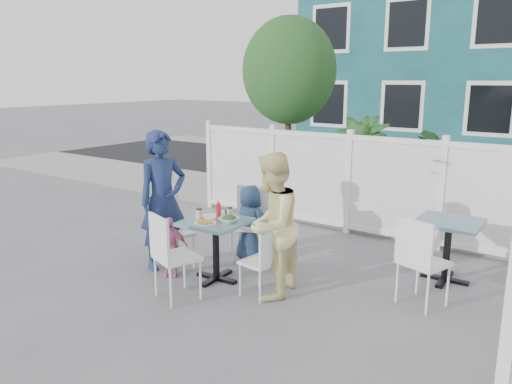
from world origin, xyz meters
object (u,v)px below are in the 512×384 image
Objects in this scene: woman at (271,226)px; chair_right at (264,257)px; chair_left at (169,226)px; chair_back at (251,217)px; toddler at (170,247)px; man at (163,200)px; chair_near at (170,251)px; utility_cabinet at (251,165)px; spare_table at (448,234)px; main_table at (216,234)px; boy at (250,224)px.

chair_right is at bearing -24.85° from woman.
chair_left reaches higher than chair_right.
chair_back reaches higher than toddler.
man is (-1.63, 0.04, 0.42)m from chair_right.
chair_near is 1.17m from woman.
chair_back is at bearing -22.71° from man.
chair_right is at bearing -56.94° from utility_cabinet.
chair_right is at bearing -132.72° from spare_table.
chair_near is 0.55× the size of man.
chair_left is at bearing -178.76° from main_table.
man is (-0.07, -0.03, 0.34)m from chair_left.
boy is at bearing -58.66° from utility_cabinet.
boy is (0.73, 0.80, -0.04)m from chair_left.
spare_table is 1.00× the size of toddler.
utility_cabinet is 1.22× the size of chair_left.
woman is 1.18m from boy.
chair_near reaches higher than toddler.
woman reaches higher than chair_near.
chair_back is 1.01× the size of chair_near.
utility_cabinet reaches higher than chair_right.
chair_near is at bearing -135.52° from spare_table.
boy is at bearing -27.30° from man.
chair_left is 0.54× the size of man.
spare_table is 2.30m from chair_right.
chair_right is at bearing -74.37° from man.
toddler is at bearing 74.89° from boy.
chair_right is 1.68m from man.
chair_right is 1.09× the size of toddler.
utility_cabinet is at bearing 79.05° from toddler.
utility_cabinet is 4.73m from chair_left.
chair_left is 0.59× the size of woman.
woman is (1.58, 0.03, 0.26)m from chair_left.
spare_table is at bearing -2.57° from toddler.
main_table is 0.64m from toddler.
chair_near is at bearing -79.57° from toddler.
woman is at bearing -71.01° from man.
utility_cabinet is at bearing 151.12° from spare_table.
chair_back is 1.22m from toddler.
chair_left is at bearing 99.34° from toddler.
chair_near is at bearing 135.70° from chair_right.
chair_back is 0.96× the size of boy.
toddler is at bearing 154.93° from chair_near.
main_table is 0.84m from woman.
woman is (0.90, -0.85, 0.24)m from chair_back.
main_table is 0.99× the size of spare_table.
man is at bearing -58.27° from chair_left.
man is 0.63m from toddler.
chair_right is 0.79× the size of boy.
woman reaches higher than toddler.
chair_right is 1.06m from chair_near.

